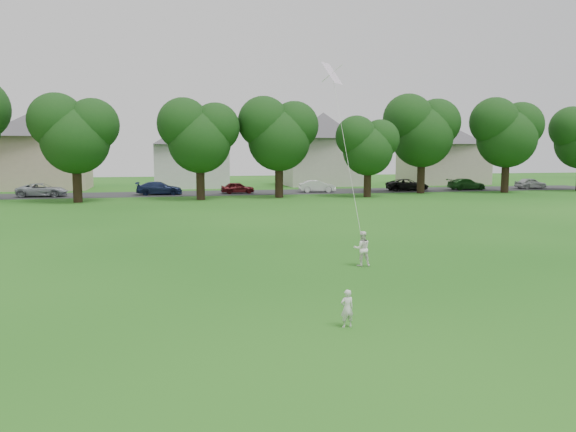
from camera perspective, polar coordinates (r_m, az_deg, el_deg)
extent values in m
plane|color=#175012|center=(15.32, 0.04, -9.48)|extent=(160.00, 160.00, 0.00)
cube|color=#2D2D30|center=(56.61, -9.31, 2.28)|extent=(90.00, 7.00, 0.01)
imported|color=silver|center=(13.80, 6.02, -9.32)|extent=(0.37, 0.27, 0.93)
imported|color=white|center=(20.95, 7.53, -3.31)|extent=(0.67, 0.54, 1.30)
plane|color=white|center=(23.28, 4.49, 14.26)|extent=(1.15, 1.19, 0.86)
cylinder|color=white|center=(21.84, 5.95, 6.32)|extent=(0.01, 0.01, 6.97)
cylinder|color=black|center=(49.28, -20.63, 3.30)|extent=(0.74, 0.74, 3.45)
cylinder|color=black|center=(49.20, -8.89, 3.61)|extent=(0.73, 0.73, 3.39)
cylinder|color=black|center=(50.89, -0.91, 3.86)|extent=(0.74, 0.74, 3.52)
cylinder|color=black|center=(52.16, 8.07, 3.51)|extent=(0.69, 0.69, 2.88)
cylinder|color=black|center=(57.70, 13.36, 4.16)|extent=(0.77, 0.77, 3.80)
cylinder|color=black|center=(61.23, 21.20, 3.97)|extent=(0.76, 0.76, 3.70)
imported|color=#989DA6|center=(56.54, -23.69, 2.43)|extent=(4.53, 2.23, 1.24)
imported|color=#152042|center=(55.48, -12.95, 2.77)|extent=(4.42, 1.91, 1.27)
imported|color=#521014|center=(55.95, -5.13, 2.88)|extent=(3.35, 1.41, 1.13)
imported|color=white|center=(57.59, 2.98, 3.04)|extent=(3.80, 1.63, 1.22)
imported|color=black|center=(61.02, 12.04, 3.12)|extent=(4.65, 2.49, 1.24)
imported|color=#1C511B|center=(64.21, 17.68, 3.11)|extent=(4.18, 1.73, 1.21)
imported|color=silver|center=(68.54, 23.42, 3.08)|extent=(3.57, 1.56, 1.20)
cube|color=#C2AA91|center=(67.59, -23.59, 4.95)|extent=(9.49, 7.15, 5.74)
pyramid|color=#4A484C|center=(67.74, -23.83, 10.04)|extent=(13.69, 13.69, 3.16)
cube|color=silver|center=(66.46, -9.85, 5.04)|extent=(8.26, 7.20, 4.94)
pyramid|color=#4A484C|center=(66.52, -9.94, 9.51)|extent=(11.91, 11.91, 2.72)
cube|color=beige|center=(69.10, 3.57, 5.50)|extent=(9.15, 6.75, 5.70)
pyramid|color=#4A484C|center=(69.24, 3.61, 10.46)|extent=(13.20, 13.20, 3.14)
cube|color=#B7AB98|center=(75.15, 15.42, 5.11)|extent=(9.58, 7.68, 5.04)
pyramid|color=#4A484C|center=(75.21, 15.54, 9.15)|extent=(13.82, 13.82, 2.77)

